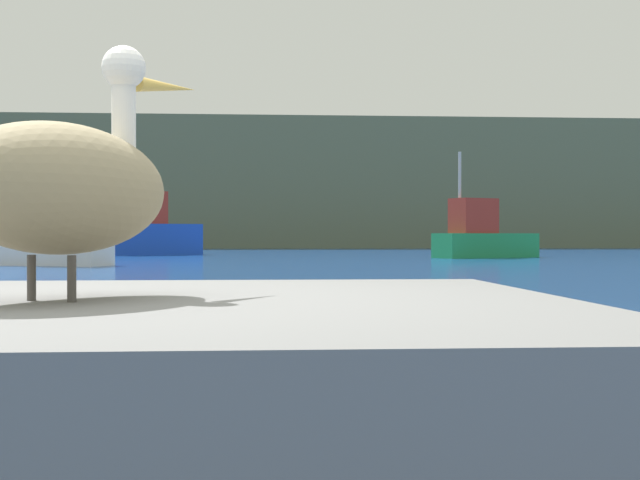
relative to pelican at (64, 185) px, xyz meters
name	(u,v)px	position (x,y,z in m)	size (l,w,h in m)	color
hillside_backdrop	(245,187)	(-0.03, 66.44, 3.54)	(140.00, 13.91, 9.24)	#5B664C
pier_dock	(62,401)	(-0.01, -0.01, -0.74)	(3.52, 2.78, 0.68)	slate
pelican	(64,185)	(0.00, 0.00, 0.00)	(0.91, 1.29, 0.93)	#968663
fishing_boat_blue	(119,232)	(-5.53, 39.29, -0.02)	(7.99, 5.40, 4.51)	blue
fishing_boat_white	(42,233)	(-5.71, 24.79, -0.10)	(4.76, 3.01, 3.99)	white
fishing_boat_green	(482,236)	(9.92, 33.12, -0.20)	(4.71, 3.23, 4.25)	#1E8C4C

